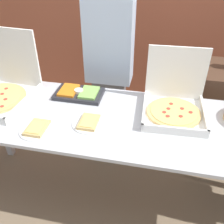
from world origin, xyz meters
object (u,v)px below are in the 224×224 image
Objects in this scene: pizza_box_near_left at (0,87)px; paper_plate_front_left at (89,123)px; veggie_tray at (79,93)px; pizza_box_near_right at (174,103)px; paper_plate_front_right at (37,128)px; person_guest_cap at (109,72)px.

paper_plate_front_left is at bearing -9.95° from pizza_box_near_left.
pizza_box_near_left is 1.47× the size of veggie_tray.
paper_plate_front_right is at bearing -158.29° from pizza_box_near_right.
pizza_box_near_left is 0.77m from paper_plate_front_left.
pizza_box_near_right is 0.94m from paper_plate_front_right.
paper_plate_front_right is at bearing -106.65° from veggie_tray.
veggie_tray is 0.21× the size of person_guest_cap.
veggie_tray is at bearing 73.35° from paper_plate_front_right.
person_guest_cap is at bearing 72.16° from paper_plate_front_right.
pizza_box_near_left reaches higher than pizza_box_near_right.
person_guest_cap is (-0.03, 0.76, 0.00)m from paper_plate_front_left.
paper_plate_front_right is 0.93m from person_guest_cap.
paper_plate_front_left is 0.37m from veggie_tray.
pizza_box_near_left is 0.59m from veggie_tray.
pizza_box_near_left is (-1.29, -0.07, 0.01)m from pizza_box_near_right.
paper_plate_front_right is at bearing 72.16° from person_guest_cap.
veggie_tray is at bearing 18.08° from pizza_box_near_left.
person_guest_cap reaches higher than pizza_box_near_right.
veggie_tray reaches higher than paper_plate_front_right.
paper_plate_front_right is 0.64× the size of veggie_tray.
person_guest_cap reaches higher than paper_plate_front_right.
veggie_tray is at bearing 70.89° from person_guest_cap.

